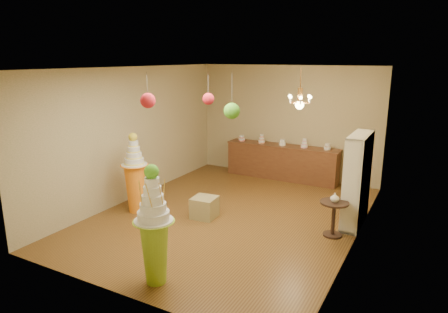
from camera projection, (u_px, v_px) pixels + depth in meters
The scene contains 17 objects.
floor at pixel (230, 215), 8.30m from camera, with size 6.50×6.50×0.00m, color brown.
ceiling at pixel (231, 68), 7.57m from camera, with size 6.50×6.50×0.00m, color silver.
wall_back at pixel (287, 122), 10.71m from camera, with size 5.00×0.04×3.00m, color tan.
wall_front at pixel (115, 192), 5.17m from camera, with size 5.00×0.04×3.00m, color tan.
wall_left at pixel (134, 134), 9.10m from camera, with size 0.04×6.50×3.00m, color tan.
wall_right at pixel (361, 160), 6.78m from camera, with size 0.04×6.50×3.00m, color tan.
pedestal_green at pixel (154, 236), 5.67m from camera, with size 0.61×0.61×1.79m.
pedestal_orange at pixel (135, 181), 8.36m from camera, with size 0.68×0.68×1.70m.
burlap_riser at pixel (204, 207), 8.15m from camera, with size 0.47×0.47×0.43m, color olive.
sideboard at pixel (282, 161), 10.72m from camera, with size 3.04×0.54×1.16m.
shelving_unit at pixel (357, 180), 7.68m from camera, with size 0.33×1.20×1.80m.
round_table at pixel (334, 214), 7.26m from camera, with size 0.61×0.61×0.66m.
vase at pixel (335, 197), 7.18m from camera, with size 0.16×0.16×0.17m, color white.
pom_red_left at pixel (148, 101), 5.67m from camera, with size 0.22×0.22×0.51m.
pom_green_mid at pixel (232, 111), 6.24m from camera, with size 0.25×0.25×0.75m.
pom_red_right at pixel (208, 99), 5.95m from camera, with size 0.18×0.18×0.49m.
chandelier at pixel (300, 102), 8.12m from camera, with size 0.60×0.60×0.85m.
Camera 1 is at (3.58, -6.88, 3.20)m, focal length 32.00 mm.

